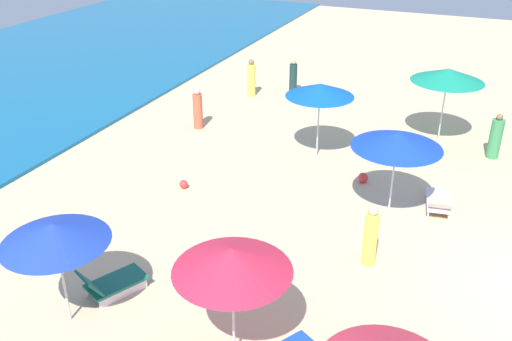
{
  "coord_description": "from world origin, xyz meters",
  "views": [
    {
      "loc": [
        -11.23,
        2.09,
        7.85
      ],
      "look_at": [
        0.95,
        7.29,
        1.19
      ],
      "focal_mm": 39.62,
      "sensor_mm": 36.0,
      "label": 1
    }
  ],
  "objects_px": {
    "umbrella_1": "(320,90)",
    "beachgoer_0": "(293,77)",
    "beachgoer_4": "(198,109)",
    "beach_ball_1": "(184,184)",
    "beachgoer_2": "(251,79)",
    "beach_ball_0": "(363,178)",
    "umbrella_5": "(448,75)",
    "umbrella_0": "(232,260)",
    "umbrella_3": "(54,233)",
    "lounge_chair_3_0": "(111,283)",
    "beachgoer_6": "(370,238)",
    "umbrella_2": "(397,140)",
    "beachgoer_1": "(495,138)",
    "lounge_chair_2_0": "(438,202)"
  },
  "relations": [
    {
      "from": "umbrella_1",
      "to": "beachgoer_0",
      "type": "bearing_deg",
      "value": 27.06
    },
    {
      "from": "beachgoer_4",
      "to": "beach_ball_1",
      "type": "height_order",
      "value": "beachgoer_4"
    },
    {
      "from": "beachgoer_2",
      "to": "beach_ball_0",
      "type": "bearing_deg",
      "value": 179.1
    },
    {
      "from": "umbrella_5",
      "to": "umbrella_0",
      "type": "bearing_deg",
      "value": 169.33
    },
    {
      "from": "umbrella_0",
      "to": "beach_ball_0",
      "type": "distance_m",
      "value": 8.04
    },
    {
      "from": "beachgoer_0",
      "to": "umbrella_3",
      "type": "bearing_deg",
      "value": -125.93
    },
    {
      "from": "beachgoer_4",
      "to": "beach_ball_1",
      "type": "bearing_deg",
      "value": -76.68
    },
    {
      "from": "lounge_chair_3_0",
      "to": "beach_ball_0",
      "type": "relative_size",
      "value": 5.07
    },
    {
      "from": "beachgoer_6",
      "to": "beach_ball_0",
      "type": "bearing_deg",
      "value": 57.53
    },
    {
      "from": "umbrella_0",
      "to": "umbrella_2",
      "type": "relative_size",
      "value": 1.01
    },
    {
      "from": "umbrella_5",
      "to": "beach_ball_0",
      "type": "height_order",
      "value": "umbrella_5"
    },
    {
      "from": "umbrella_1",
      "to": "umbrella_5",
      "type": "xyz_separation_m",
      "value": [
        2.84,
        -3.5,
        0.1
      ]
    },
    {
      "from": "beach_ball_0",
      "to": "umbrella_5",
      "type": "bearing_deg",
      "value": -21.87
    },
    {
      "from": "beach_ball_0",
      "to": "beach_ball_1",
      "type": "xyz_separation_m",
      "value": [
        -2.4,
        4.72,
        -0.03
      ]
    },
    {
      "from": "beachgoer_6",
      "to": "beach_ball_1",
      "type": "bearing_deg",
      "value": 117.51
    },
    {
      "from": "umbrella_3",
      "to": "beachgoer_1",
      "type": "bearing_deg",
      "value": -32.96
    },
    {
      "from": "umbrella_1",
      "to": "umbrella_3",
      "type": "xyz_separation_m",
      "value": [
        -9.49,
        2.21,
        -0.15
      ]
    },
    {
      "from": "umbrella_3",
      "to": "umbrella_5",
      "type": "height_order",
      "value": "umbrella_5"
    },
    {
      "from": "umbrella_5",
      "to": "beachgoer_2",
      "type": "xyz_separation_m",
      "value": [
        1.71,
        7.81,
        -1.6
      ]
    },
    {
      "from": "beachgoer_2",
      "to": "beachgoer_1",
      "type": "bearing_deg",
      "value": -151.87
    },
    {
      "from": "umbrella_0",
      "to": "lounge_chair_3_0",
      "type": "bearing_deg",
      "value": 79.8
    },
    {
      "from": "umbrella_2",
      "to": "beachgoer_2",
      "type": "distance_m",
      "value": 10.37
    },
    {
      "from": "lounge_chair_2_0",
      "to": "beach_ball_0",
      "type": "xyz_separation_m",
      "value": [
        0.8,
        2.25,
        -0.09
      ]
    },
    {
      "from": "beachgoer_4",
      "to": "beach_ball_0",
      "type": "height_order",
      "value": "beachgoer_4"
    },
    {
      "from": "umbrella_2",
      "to": "umbrella_3",
      "type": "relative_size",
      "value": 1.03
    },
    {
      "from": "umbrella_0",
      "to": "beach_ball_1",
      "type": "relative_size",
      "value": 9.67
    },
    {
      "from": "umbrella_1",
      "to": "umbrella_2",
      "type": "distance_m",
      "value": 4.01
    },
    {
      "from": "umbrella_0",
      "to": "lounge_chair_3_0",
      "type": "distance_m",
      "value": 3.73
    },
    {
      "from": "umbrella_2",
      "to": "beachgoer_1",
      "type": "distance_m",
      "value": 5.59
    },
    {
      "from": "umbrella_3",
      "to": "lounge_chair_3_0",
      "type": "relative_size",
      "value": 1.49
    },
    {
      "from": "beachgoer_4",
      "to": "lounge_chair_3_0",
      "type": "bearing_deg",
      "value": -82.63
    },
    {
      "from": "umbrella_3",
      "to": "beachgoer_0",
      "type": "bearing_deg",
      "value": 2.26
    },
    {
      "from": "umbrella_5",
      "to": "beachgoer_1",
      "type": "bearing_deg",
      "value": -113.28
    },
    {
      "from": "umbrella_5",
      "to": "beachgoer_1",
      "type": "xyz_separation_m",
      "value": [
        -0.77,
        -1.78,
        -1.64
      ]
    },
    {
      "from": "umbrella_1",
      "to": "lounge_chair_2_0",
      "type": "height_order",
      "value": "umbrella_1"
    },
    {
      "from": "umbrella_5",
      "to": "beach_ball_1",
      "type": "xyz_separation_m",
      "value": [
        -6.53,
        6.37,
        -2.2
      ]
    },
    {
      "from": "umbrella_5",
      "to": "umbrella_2",
      "type": "bearing_deg",
      "value": 173.88
    },
    {
      "from": "lounge_chair_3_0",
      "to": "beach_ball_1",
      "type": "bearing_deg",
      "value": -52.33
    },
    {
      "from": "umbrella_0",
      "to": "beach_ball_1",
      "type": "xyz_separation_m",
      "value": [
        5.36,
        4.13,
        -2.03
      ]
    },
    {
      "from": "beach_ball_1",
      "to": "umbrella_3",
      "type": "bearing_deg",
      "value": -173.47
    },
    {
      "from": "lounge_chair_2_0",
      "to": "beachgoer_6",
      "type": "xyz_separation_m",
      "value": [
        -3.13,
        1.18,
        0.47
      ]
    },
    {
      "from": "umbrella_3",
      "to": "beachgoer_2",
      "type": "distance_m",
      "value": 14.26
    },
    {
      "from": "beachgoer_4",
      "to": "umbrella_5",
      "type": "bearing_deg",
      "value": 6.09
    },
    {
      "from": "beachgoer_2",
      "to": "beachgoer_4",
      "type": "xyz_separation_m",
      "value": [
        -4.01,
        0.35,
        0.0
      ]
    },
    {
      "from": "beachgoer_2",
      "to": "umbrella_0",
      "type": "bearing_deg",
      "value": 154.88
    },
    {
      "from": "lounge_chair_3_0",
      "to": "beachgoer_2",
      "type": "xyz_separation_m",
      "value": [
        13.04,
        2.4,
        0.45
      ]
    },
    {
      "from": "umbrella_0",
      "to": "lounge_chair_3_0",
      "type": "xyz_separation_m",
      "value": [
        0.57,
        3.17,
        -1.89
      ]
    },
    {
      "from": "lounge_chair_3_0",
      "to": "umbrella_2",
      "type": "bearing_deg",
      "value": -103.77
    },
    {
      "from": "umbrella_0",
      "to": "umbrella_2",
      "type": "xyz_separation_m",
      "value": [
        6.29,
        -1.64,
        -0.01
      ]
    },
    {
      "from": "umbrella_1",
      "to": "beach_ball_0",
      "type": "xyz_separation_m",
      "value": [
        -1.3,
        -1.85,
        -2.07
      ]
    }
  ]
}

